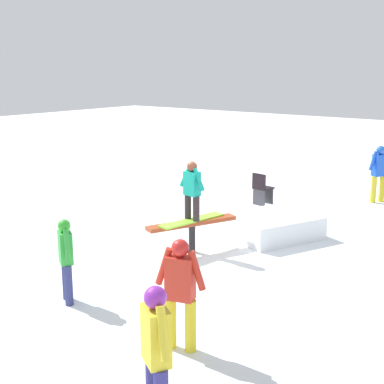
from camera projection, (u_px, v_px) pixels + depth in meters
name	position (u px, v px, depth m)	size (l,w,h in m)	color
ground_plane	(192.00, 252.00, 10.91)	(60.00, 60.00, 0.00)	white
rail_feature	(192.00, 226.00, 10.78)	(1.91, 1.03, 0.66)	black
snow_kicker_ramp	(273.00, 226.00, 11.84)	(1.80, 1.50, 0.50)	white
main_rider_on_rail	(192.00, 193.00, 10.63)	(1.57, 0.71, 1.22)	#8FE035
bystander_green	(66.00, 256.00, 8.42)	(0.36, 0.53, 1.38)	navy
bystander_blue	(379.00, 171.00, 14.72)	(0.65, 0.44, 1.58)	yellow
bystander_yellow	(156.00, 350.00, 5.43)	(0.44, 0.64, 1.57)	navy
bystander_red	(180.00, 289.00, 6.96)	(0.32, 0.70, 1.54)	yellow
folding_chair	(262.00, 190.00, 14.55)	(0.50, 0.50, 0.88)	#3F3F44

